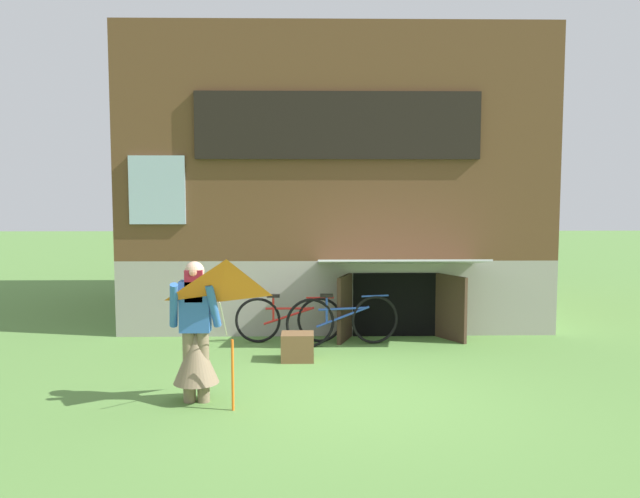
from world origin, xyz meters
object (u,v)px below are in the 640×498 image
at_px(person, 196,343).
at_px(wooden_crate, 298,347).
at_px(bicycle_blue, 343,320).
at_px(kite, 227,297).
at_px(bicycle_red, 289,319).

height_order(person, wooden_crate, person).
bearing_deg(wooden_crate, bicycle_blue, 51.82).
bearing_deg(bicycle_blue, wooden_crate, -141.20).
distance_m(bicycle_blue, wooden_crate, 1.13).
bearing_deg(wooden_crate, kite, -106.63).
bearing_deg(person, wooden_crate, 35.41).
bearing_deg(wooden_crate, person, -121.87).
relative_size(person, wooden_crate, 3.52).
distance_m(person, wooden_crate, 2.19).
xyz_separation_m(bicycle_red, wooden_crate, (0.16, -1.09, -0.18)).
distance_m(kite, bicycle_blue, 3.61).
height_order(kite, wooden_crate, kite).
relative_size(bicycle_red, wooden_crate, 3.71).
relative_size(person, bicycle_red, 0.95).
height_order(person, kite, person).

